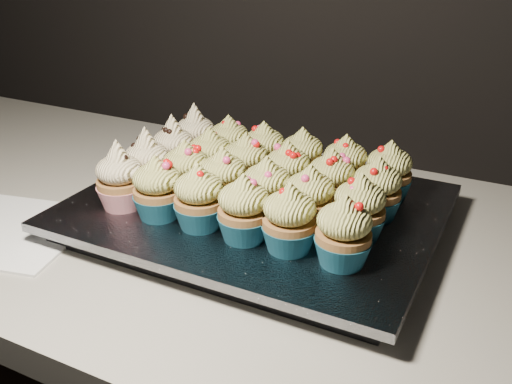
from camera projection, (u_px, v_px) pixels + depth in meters
worktop at (129, 207)px, 0.87m from camera, size 2.44×0.64×0.04m
napkin at (15, 231)px, 0.76m from camera, size 0.21×0.21×0.00m
baking_tray at (256, 218)px, 0.78m from camera, size 0.44×0.33×0.02m
foil_lining at (256, 207)px, 0.77m from camera, size 0.48×0.37×0.01m
cupcake_0 at (120, 179)px, 0.74m from camera, size 0.06×0.06×0.10m
cupcake_1 at (157, 190)px, 0.71m from camera, size 0.06×0.06×0.08m
cupcake_2 at (199, 199)px, 0.69m from camera, size 0.06×0.06×0.08m
cupcake_3 at (244, 210)px, 0.66m from camera, size 0.06×0.06×0.08m
cupcake_4 at (289, 220)px, 0.64m from camera, size 0.06×0.06×0.08m
cupcake_5 at (344, 233)px, 0.61m from camera, size 0.06×0.06×0.08m
cupcake_6 at (148, 164)px, 0.78m from camera, size 0.06×0.06×0.10m
cupcake_7 at (186, 172)px, 0.76m from camera, size 0.06×0.06×0.08m
cupcake_8 at (223, 180)px, 0.74m from camera, size 0.06×0.06×0.08m
cupcake_9 at (267, 190)px, 0.71m from camera, size 0.06×0.06×0.08m
cupcake_10 at (309, 200)px, 0.69m from camera, size 0.06×0.06×0.08m
cupcake_11 at (359, 209)px, 0.66m from camera, size 0.06×0.06×0.08m
cupcake_12 at (174, 150)px, 0.83m from camera, size 0.06×0.06×0.10m
cupcake_13 at (210, 158)px, 0.81m from camera, size 0.06×0.06×0.08m
cupcake_14 at (246, 164)px, 0.79m from camera, size 0.06×0.06×0.08m
cupcake_15 at (287, 173)px, 0.76m from camera, size 0.06×0.06×0.08m
cupcake_16 at (331, 181)px, 0.74m from camera, size 0.06×0.06×0.08m
cupcake_17 at (377, 191)px, 0.71m from camera, size 0.06×0.06×0.08m
cupcake_18 at (195, 137)px, 0.89m from camera, size 0.06×0.06×0.10m
cupcake_19 at (229, 144)px, 0.86m from camera, size 0.06×0.06×0.08m
cupcake_20 at (264, 151)px, 0.83m from camera, size 0.06×0.06×0.08m
cupcake_21 at (302, 158)px, 0.81m from camera, size 0.06×0.06×0.08m
cupcake_22 at (345, 166)px, 0.78m from camera, size 0.06×0.06×0.08m
cupcake_23 at (389, 173)px, 0.76m from camera, size 0.06×0.06×0.08m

